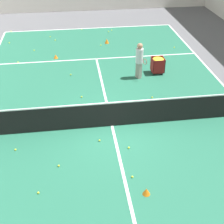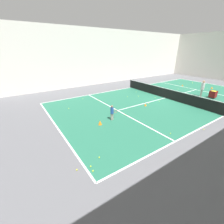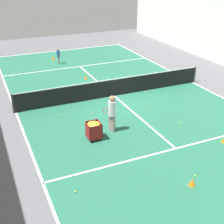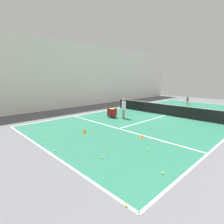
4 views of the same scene
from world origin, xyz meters
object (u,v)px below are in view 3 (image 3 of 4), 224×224
at_px(player_near_baseline, 58,55).
at_px(ball_cart, 94,127).
at_px(tennis_net, 114,87).
at_px(coach_at_net, 112,111).
at_px(training_cone_1, 192,182).
at_px(training_cone_0, 86,77).

height_order(player_near_baseline, ball_cart, player_near_baseline).
bearing_deg(tennis_net, coach_at_net, 64.27).
distance_m(player_near_baseline, training_cone_1, 16.59).
bearing_deg(tennis_net, ball_cart, 55.53).
relative_size(player_near_baseline, training_cone_1, 4.06).
relative_size(coach_at_net, training_cone_1, 6.18).
distance_m(ball_cart, training_cone_0, 8.18).
relative_size(training_cone_0, training_cone_1, 0.80).
bearing_deg(tennis_net, player_near_baseline, -80.87).
distance_m(player_near_baseline, coach_at_net, 11.76).
bearing_deg(training_cone_0, player_near_baseline, -80.45).
height_order(player_near_baseline, training_cone_0, player_near_baseline).
bearing_deg(training_cone_1, ball_cart, -65.37).
relative_size(player_near_baseline, coach_at_net, 0.66).
bearing_deg(coach_at_net, training_cone_1, 164.21).
height_order(tennis_net, training_cone_1, tennis_net).
bearing_deg(player_near_baseline, training_cone_1, 11.53).
bearing_deg(ball_cart, player_near_baseline, -97.78).
xyz_separation_m(training_cone_0, training_cone_1, (0.33, 12.28, 0.03)).
bearing_deg(player_near_baseline, tennis_net, 19.31).
relative_size(ball_cart, training_cone_1, 2.88).
xyz_separation_m(coach_at_net, ball_cart, (1.05, 0.38, -0.43)).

